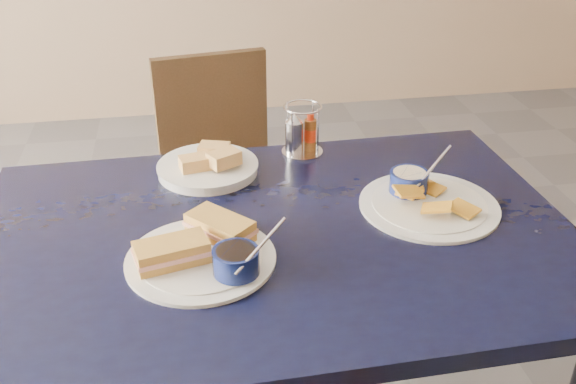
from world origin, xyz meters
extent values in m
cube|color=black|center=(-0.07, -0.08, 0.73)|extent=(1.29, 0.87, 0.04)
cylinder|color=black|center=(-0.63, 0.26, 0.35)|extent=(0.04, 0.04, 0.71)
cylinder|color=black|center=(0.48, 0.26, 0.35)|extent=(0.04, 0.04, 0.71)
cube|color=black|center=(-0.12, 0.74, 0.41)|extent=(0.45, 0.44, 0.04)
cylinder|color=black|center=(-0.29, 0.59, 0.19)|extent=(0.03, 0.03, 0.39)
cylinder|color=black|center=(0.04, 0.59, 0.19)|extent=(0.03, 0.03, 0.39)
cylinder|color=black|center=(-0.29, 0.89, 0.19)|extent=(0.03, 0.03, 0.39)
cylinder|color=black|center=(0.04, 0.89, 0.19)|extent=(0.03, 0.03, 0.39)
cube|color=black|center=(-0.12, 0.91, 0.63)|extent=(0.40, 0.10, 0.42)
cylinder|color=white|center=(-0.24, -0.17, 0.75)|extent=(0.30, 0.30, 0.01)
cylinder|color=white|center=(-0.24, -0.17, 0.76)|extent=(0.25, 0.25, 0.00)
cube|color=gold|center=(-0.30, -0.18, 0.78)|extent=(0.15, 0.10, 0.04)
cube|color=#E09B89|center=(-0.30, -0.18, 0.78)|extent=(0.16, 0.11, 0.01)
cube|color=gold|center=(-0.20, -0.10, 0.78)|extent=(0.15, 0.15, 0.04)
cube|color=#E09B89|center=(-0.20, -0.10, 0.78)|extent=(0.15, 0.16, 0.01)
cylinder|color=#0A1138|center=(-0.18, -0.23, 0.79)|extent=(0.09, 0.09, 0.05)
cylinder|color=black|center=(-0.18, -0.23, 0.80)|extent=(0.08, 0.08, 0.01)
cylinder|color=silver|center=(-0.13, -0.25, 0.83)|extent=(0.11, 0.07, 0.08)
cylinder|color=white|center=(0.28, -0.04, 0.75)|extent=(0.32, 0.32, 0.01)
cylinder|color=white|center=(0.28, -0.04, 0.76)|extent=(0.26, 0.26, 0.00)
cube|color=gold|center=(0.31, 0.01, 0.76)|extent=(0.07, 0.08, 0.01)
cube|color=gold|center=(0.34, -0.10, 0.77)|extent=(0.07, 0.08, 0.01)
cube|color=gold|center=(0.28, 0.03, 0.77)|extent=(0.08, 0.07, 0.02)
cube|color=gold|center=(0.28, -0.10, 0.78)|extent=(0.08, 0.07, 0.02)
cube|color=gold|center=(0.24, -0.02, 0.78)|extent=(0.08, 0.08, 0.02)
cube|color=gold|center=(0.26, 0.00, 0.79)|extent=(0.06, 0.07, 0.02)
cube|color=gold|center=(0.23, -0.06, 0.79)|extent=(0.07, 0.06, 0.03)
cylinder|color=#0A1138|center=(0.25, 0.02, 0.79)|extent=(0.09, 0.09, 0.05)
cylinder|color=beige|center=(0.25, 0.02, 0.80)|extent=(0.08, 0.08, 0.01)
cylinder|color=silver|center=(0.30, 0.00, 0.83)|extent=(0.11, 0.07, 0.08)
cylinder|color=white|center=(-0.20, 0.21, 0.76)|extent=(0.25, 0.25, 0.02)
cylinder|color=white|center=(-0.20, 0.21, 0.77)|extent=(0.20, 0.20, 0.00)
cube|color=#DFA961|center=(-0.23, 0.19, 0.79)|extent=(0.08, 0.06, 0.03)
cube|color=#DFA961|center=(-0.18, 0.24, 0.79)|extent=(0.09, 0.07, 0.03)
cube|color=#DFA961|center=(-0.16, 0.18, 0.80)|extent=(0.09, 0.08, 0.03)
cylinder|color=silver|center=(0.05, 0.29, 0.75)|extent=(0.11, 0.11, 0.01)
cylinder|color=silver|center=(0.09, 0.32, 0.82)|extent=(0.01, 0.01, 0.13)
cylinder|color=silver|center=(0.02, 0.32, 0.82)|extent=(0.00, 0.01, 0.13)
cylinder|color=silver|center=(0.02, 0.25, 0.82)|extent=(0.00, 0.01, 0.13)
cylinder|color=silver|center=(0.09, 0.25, 0.82)|extent=(0.01, 0.01, 0.13)
torus|color=silver|center=(0.05, 0.29, 0.88)|extent=(0.10, 0.10, 0.00)
cylinder|color=silver|center=(0.03, 0.29, 0.80)|extent=(0.05, 0.05, 0.08)
cone|color=silver|center=(0.03, 0.29, 0.85)|extent=(0.04, 0.04, 0.02)
cylinder|color=brown|center=(0.08, 0.29, 0.80)|extent=(0.03, 0.03, 0.08)
cylinder|color=#AC2309|center=(0.08, 0.29, 0.80)|extent=(0.03, 0.03, 0.03)
cylinder|color=#AC2309|center=(0.08, 0.29, 0.85)|extent=(0.02, 0.02, 0.02)
camera|label=1|loc=(-0.25, -1.23, 1.49)|focal=40.00mm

